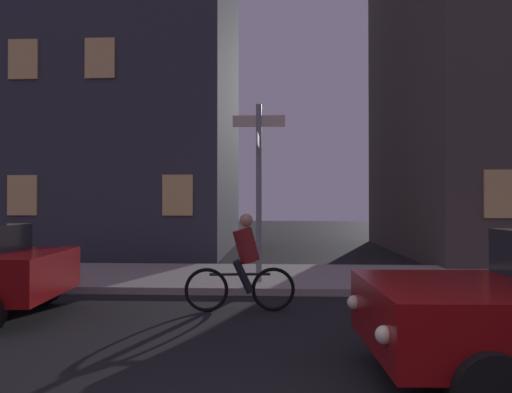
% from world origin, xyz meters
% --- Properties ---
extents(sidewalk_kerb, '(40.00, 3.42, 0.14)m').
position_xyz_m(sidewalk_kerb, '(0.00, 7.67, 0.07)').
color(sidewalk_kerb, '#9E9991').
rests_on(sidewalk_kerb, ground_plane).
extents(signpost, '(1.10, 1.75, 3.71)m').
position_xyz_m(signpost, '(-0.51, 6.76, 2.33)').
color(signpost, gray).
rests_on(signpost, sidewalk_kerb).
extents(cyclist, '(1.82, 0.36, 1.61)m').
position_xyz_m(cyclist, '(-0.68, 4.72, 0.75)').
color(cyclist, black).
rests_on(cyclist, ground_plane).
extents(building_left_block, '(9.36, 7.33, 15.23)m').
position_xyz_m(building_left_block, '(-6.56, 14.10, 7.61)').
color(building_left_block, '#383842').
rests_on(building_left_block, ground_plane).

